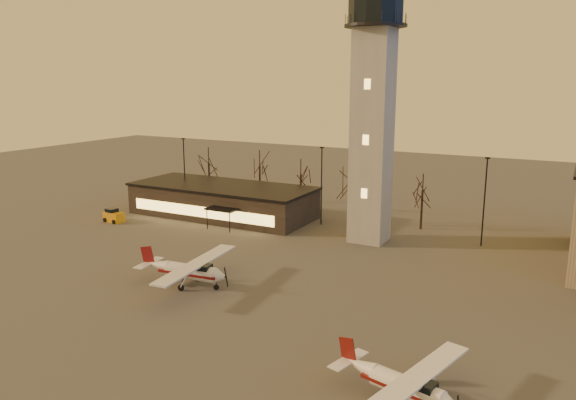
% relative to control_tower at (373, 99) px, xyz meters
% --- Properties ---
extents(ground, '(220.00, 220.00, 0.00)m').
position_rel_control_tower_xyz_m(ground, '(0.00, -30.00, -16.33)').
color(ground, '#484643').
rests_on(ground, ground).
extents(control_tower, '(6.80, 6.80, 32.60)m').
position_rel_control_tower_xyz_m(control_tower, '(0.00, 0.00, 0.00)').
color(control_tower, gray).
rests_on(control_tower, ground).
extents(terminal, '(25.40, 12.20, 4.30)m').
position_rel_control_tower_xyz_m(terminal, '(-21.99, 1.98, -14.17)').
color(terminal, black).
rests_on(terminal, ground).
extents(light_poles, '(58.50, 12.25, 10.14)m').
position_rel_control_tower_xyz_m(light_poles, '(0.50, 1.00, -10.92)').
color(light_poles, black).
rests_on(light_poles, ground).
extents(tree_row, '(37.20, 9.20, 8.80)m').
position_rel_control_tower_xyz_m(tree_row, '(-13.70, 9.16, -10.39)').
color(tree_row, black).
rests_on(tree_row, ground).
extents(cessna_front, '(8.62, 10.75, 2.97)m').
position_rel_control_tower_xyz_m(cessna_front, '(13.79, -31.20, -15.31)').
color(cessna_front, silver).
rests_on(cessna_front, ground).
extents(cessna_rear, '(9.60, 12.11, 3.33)m').
position_rel_control_tower_xyz_m(cessna_rear, '(-9.04, -21.56, -15.19)').
color(cessna_rear, silver).
rests_on(cessna_rear, ground).
extents(service_cart, '(2.95, 2.08, 1.76)m').
position_rel_control_tower_xyz_m(service_cart, '(-32.83, -7.59, -15.65)').
color(service_cart, '#C5810B').
rests_on(service_cart, ground).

